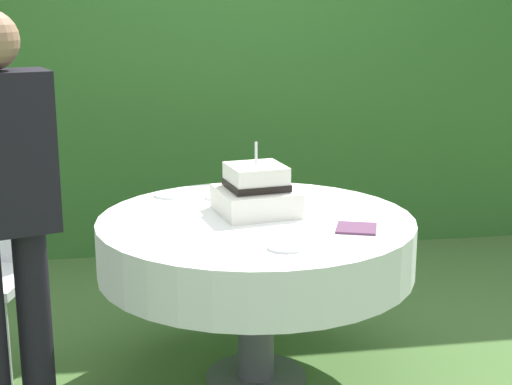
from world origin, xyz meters
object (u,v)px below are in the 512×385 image
object	(u,v)px
serving_plate_far	(315,194)
serving_plate_left	(218,197)
serving_plate_near	(286,247)
cake_table	(256,245)
serving_plate_right	(170,195)
wedding_cake	(257,191)
standing_person	(3,210)
napkin_stack	(356,228)

from	to	relation	value
serving_plate_far	serving_plate_left	xyz separation A→B (m)	(-0.45, 0.02, 0.00)
serving_plate_near	serving_plate_far	world-z (taller)	same
cake_table	serving_plate_left	distance (m)	0.40
serving_plate_near	serving_plate_left	size ratio (longest dim) A/B	1.19
serving_plate_left	serving_plate_near	bearing A→B (deg)	-78.58
serving_plate_left	serving_plate_right	size ratio (longest dim) A/B	0.78
serving_plate_far	serving_plate_right	bearing A→B (deg)	171.44
serving_plate_left	serving_plate_right	bearing A→B (deg)	159.45
wedding_cake	serving_plate_near	size ratio (longest dim) A/B	2.65
wedding_cake	serving_plate_left	world-z (taller)	wedding_cake
serving_plate_near	serving_plate_right	size ratio (longest dim) A/B	0.93
serving_plate_right	standing_person	world-z (taller)	standing_person
serving_plate_right	napkin_stack	size ratio (longest dim) A/B	0.95
napkin_stack	cake_table	bearing A→B (deg)	148.04
serving_plate_left	standing_person	size ratio (longest dim) A/B	0.07
wedding_cake	napkin_stack	xyz separation A→B (m)	(0.35, -0.31, -0.09)
serving_plate_right	napkin_stack	world-z (taller)	serving_plate_right
wedding_cake	napkin_stack	bearing A→B (deg)	-42.06
cake_table	standing_person	bearing A→B (deg)	-156.66
serving_plate_far	serving_plate_right	distance (m)	0.67
serving_plate_right	napkin_stack	bearing A→B (deg)	-43.72
serving_plate_far	napkin_stack	world-z (taller)	serving_plate_far
serving_plate_near	serving_plate_right	world-z (taller)	same
wedding_cake	serving_plate_far	world-z (taller)	wedding_cake
serving_plate_left	standing_person	bearing A→B (deg)	-137.41
serving_plate_near	standing_person	distance (m)	1.01
cake_table	serving_plate_near	xyz separation A→B (m)	(0.04, -0.42, 0.12)
serving_plate_left	standing_person	distance (m)	1.15
serving_plate_near	napkin_stack	world-z (taller)	serving_plate_near
napkin_stack	serving_plate_far	bearing A→B (deg)	93.02
cake_table	standing_person	world-z (taller)	standing_person
cake_table	serving_plate_right	bearing A→B (deg)	127.01
cake_table	serving_plate_right	size ratio (longest dim) A/B	8.92
serving_plate_far	serving_plate_left	bearing A→B (deg)	177.46
standing_person	wedding_cake	bearing A→B (deg)	27.11
wedding_cake	serving_plate_right	world-z (taller)	wedding_cake
standing_person	serving_plate_near	bearing A→B (deg)	-0.57
standing_person	serving_plate_left	bearing A→B (deg)	42.59
wedding_cake	serving_plate_far	bearing A→B (deg)	38.23
serving_plate_far	standing_person	bearing A→B (deg)	-149.87
napkin_stack	standing_person	bearing A→B (deg)	-172.18
serving_plate_near	napkin_stack	xyz separation A→B (m)	(0.33, 0.19, -0.00)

